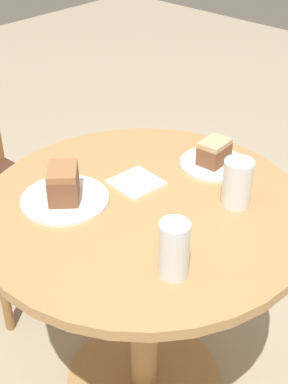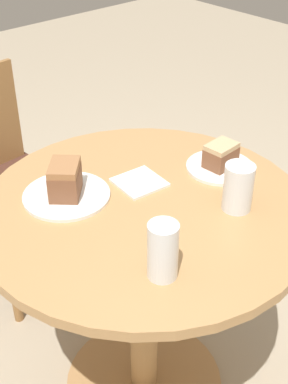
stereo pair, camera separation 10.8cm
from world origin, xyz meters
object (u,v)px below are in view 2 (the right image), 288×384
Objects in this scene: chair at (3,179)px; cake_slice_far at (221,155)px; plate_near at (67,195)px; cake_slice_near at (65,179)px; plate_far at (220,167)px; glass_lemonade at (163,253)px; glass_water at (238,189)px.

chair is 0.98m from cake_slice_far.
plate_near is at bearing -105.12° from chair.
cake_slice_near reaches higher than cake_slice_far.
cake_slice_far is at bearing -178.21° from plate_far.
glass_lemonade reaches higher than chair.
plate_near is 1.85× the size of cake_slice_near.
chair is 3.60× the size of plate_near.
plate_far is 1.43× the size of glass_lemonade.
plate_far is 0.51m from glass_lemonade.
cake_slice_far is (0.31, -0.86, 0.36)m from chair.
cake_slice_near is 0.41m from glass_lemonade.
chair is 1.11m from glass_water.
glass_water is (-0.12, -0.17, 0.01)m from cake_slice_far.
glass_lemonade is at bearing -102.12° from chair.
cake_slice_far reaches higher than plate_far.
glass_lemonade is (-0.15, -1.08, 0.38)m from chair.
glass_lemonade is at bearing -153.67° from cake_slice_far.
cake_slice_near is 0.47m from glass_water.
glass_water is (0.33, 0.06, -0.00)m from glass_lemonade.
glass_lemonade is at bearing -169.98° from glass_water.
cake_slice_near reaches higher than chair.
glass_lemonade is at bearing -153.67° from plate_far.
cake_slice_far is at bearing -74.57° from chair.
plate_near is 0.42m from glass_lemonade.
glass_water is (0.31, -0.35, 0.06)m from plate_near.
plate_near is 1.20× the size of plate_far.
plate_far is 1.55× the size of cake_slice_near.
chair is 0.78m from cake_slice_near.
plate_near is at bearing 131.56° from glass_water.
glass_water reaches higher than plate_near.
plate_near is (-0.13, -0.67, 0.32)m from chair.
glass_water is at bearing 10.02° from glass_lemonade.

